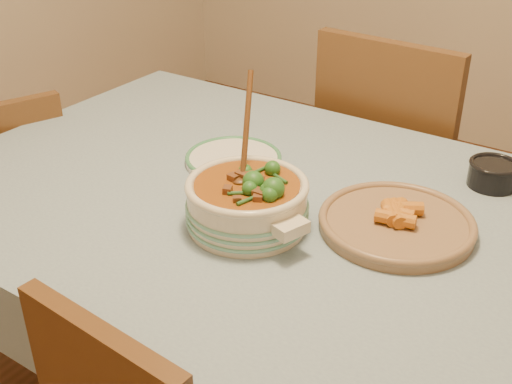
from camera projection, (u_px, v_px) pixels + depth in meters
dining_table at (283, 238)px, 1.46m from camera, size 1.68×1.08×0.76m
stew_casserole at (247, 199)px, 1.31m from camera, size 0.32×0.31×0.30m
white_plate at (233, 159)px, 1.59m from camera, size 0.26×0.26×0.02m
condiment_bowl at (493, 172)px, 1.47m from camera, size 0.14×0.14×0.06m
fried_plate at (397, 221)px, 1.31m from camera, size 0.36×0.36×0.05m
chair_far at (394, 161)px, 2.07m from camera, size 0.48×0.48×0.97m
chair_left at (3, 205)px, 1.98m from camera, size 0.50×0.50×0.82m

